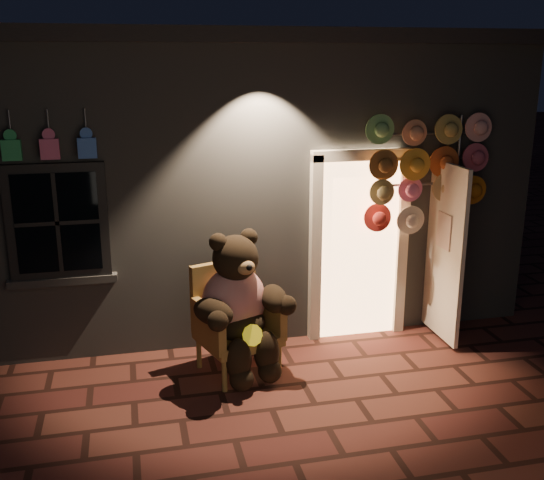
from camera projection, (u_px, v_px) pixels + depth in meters
name	position (u px, v px, depth m)	size (l,w,h in m)	color
ground	(272.00, 409.00, 5.92)	(60.00, 60.00, 0.00)	#592C22
shop_building	(211.00, 160.00, 9.18)	(7.30, 5.95, 3.51)	slate
wicker_armchair	(234.00, 319.00, 6.57)	(0.93, 0.89, 1.12)	olive
teddy_bear	(239.00, 305.00, 6.39)	(1.03, 0.96, 1.50)	#AD1512
hat_rack	(425.00, 170.00, 7.01)	(1.45, 0.22, 2.56)	#59595E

